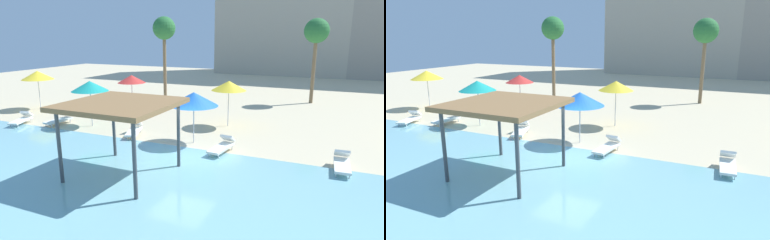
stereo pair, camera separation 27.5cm
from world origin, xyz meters
The scene contains 16 objects.
ground_plane centered at (0.00, 0.00, 0.00)m, with size 80.00×80.00×0.00m, color beige.
lagoon_water centered at (0.00, -5.25, 0.02)m, with size 44.00×13.50×0.04m, color #7AB7C1.
shade_pavilion centered at (-1.33, -2.44, 2.71)m, with size 3.90×3.90×2.90m.
beach_umbrella_yellow_0 centered at (-14.23, 5.34, 2.50)m, with size 2.28×2.28×2.82m.
beach_umbrella_blue_1 centered at (-0.51, 2.46, 2.26)m, with size 2.45×2.45×2.60m.
beach_umbrella_red_3 centered at (-7.40, 7.27, 2.35)m, with size 1.95×1.95×2.63m.
beach_umbrella_teal_4 centered at (-7.44, 2.99, 2.42)m, with size 2.18×2.18×2.72m.
beach_umbrella_yellow_5 centered at (0.04, 6.32, 2.44)m, with size 2.06×2.06×2.73m.
lounge_chair_0 centered at (-3.97, 2.29, 0.33)m, with size 1.25×1.98×0.74m.
lounge_chair_1 centered at (-11.63, 1.52, 0.33)m, with size 1.21×1.99×0.74m.
lounge_chair_2 centered at (1.33, 1.62, 0.33)m, with size 0.82×1.95×0.74m.
lounge_chair_3 centered at (-7.66, 5.71, 0.33)m, with size 1.27×1.98×0.74m.
lounge_chair_4 centered at (6.44, 1.53, 0.33)m, with size 0.70×1.93×0.74m.
lounge_chair_6 centered at (-9.50, 2.51, 0.33)m, with size 0.69×1.92×0.74m.
palm_tree_0 centered at (-7.89, 13.07, 5.72)m, with size 1.90×1.90×6.86m.
palm_tree_1 centered at (3.90, 15.95, 5.50)m, with size 1.90×1.90×6.62m.
Camera 2 is at (6.42, -12.60, 5.30)m, focal length 31.86 mm.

